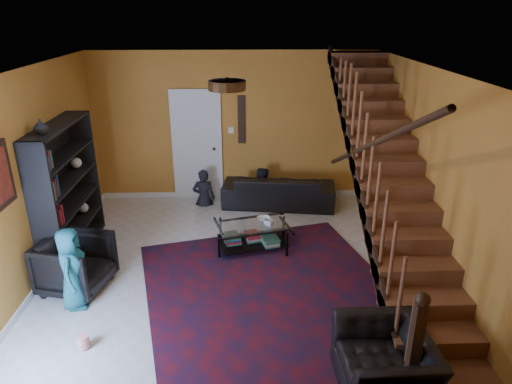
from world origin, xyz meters
TOP-DOWN VIEW (x-y plane):
  - floor at (0.00, 0.00)m, footprint 5.50×5.50m
  - room at (-1.33, 1.33)m, footprint 5.50×5.50m
  - staircase at (2.12, -0.00)m, footprint 0.95×5.02m
  - bookshelf at (-2.40, 0.60)m, footprint 0.35×1.80m
  - door at (-0.70, 2.73)m, footprint 0.82×0.05m
  - wall_hanging at (0.15, 2.73)m, footprint 0.14×0.03m
  - ceiling_fixture at (0.00, -0.80)m, footprint 0.40×0.40m
  - rug at (0.54, -0.69)m, footprint 3.97×4.30m
  - sofa at (0.83, 2.30)m, footprint 2.17×1.08m
  - armchair_left at (-2.05, -0.40)m, footprint 0.99×0.97m
  - armchair_right at (1.50, -2.25)m, footprint 0.88×0.99m
  - person_adult_a at (-0.58, 2.35)m, footprint 0.42×0.28m
  - person_adult_b at (0.50, 2.35)m, footprint 0.59×0.47m
  - person_child at (-1.95, -0.78)m, footprint 0.38×0.55m
  - coffee_table at (0.30, 0.61)m, footprint 1.20×0.88m
  - cup_a at (0.53, 0.58)m, footprint 0.13×0.13m
  - cup_b at (0.56, 0.55)m, footprint 0.14×0.14m
  - bowl at (0.48, 0.76)m, footprint 0.25×0.25m
  - vase at (-2.41, 0.10)m, footprint 0.18×0.18m
  - popcorn_bucket at (-1.62, -1.58)m, footprint 0.16×0.16m

SIDE VIEW (x-z plane):
  - floor at x=0.00m, z-range 0.00..0.00m
  - rug at x=0.54m, z-range 0.00..0.02m
  - room at x=-1.33m, z-range -2.70..2.80m
  - popcorn_bucket at x=-1.62m, z-range 0.02..0.17m
  - person_adult_a at x=-0.58m, z-range -0.45..0.70m
  - person_adult_b at x=0.50m, z-range -0.45..0.73m
  - coffee_table at x=0.30m, z-range 0.03..0.44m
  - sofa at x=0.83m, z-range 0.00..0.61m
  - armchair_right at x=1.50m, z-range 0.00..0.63m
  - armchair_left at x=-2.05m, z-range 0.00..0.74m
  - bowl at x=0.48m, z-range 0.41..0.46m
  - cup_b at x=0.56m, z-range 0.41..0.51m
  - cup_a at x=0.53m, z-range 0.41..0.51m
  - person_child at x=-1.95m, z-range 0.00..1.07m
  - bookshelf at x=-2.40m, z-range -0.04..1.96m
  - door at x=-0.70m, z-range 0.00..2.05m
  - staircase at x=2.12m, z-range -0.19..2.99m
  - wall_hanging at x=0.15m, z-range 1.10..2.00m
  - vase at x=-2.41m, z-range 2.00..2.19m
  - ceiling_fixture at x=0.00m, z-range 2.69..2.79m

